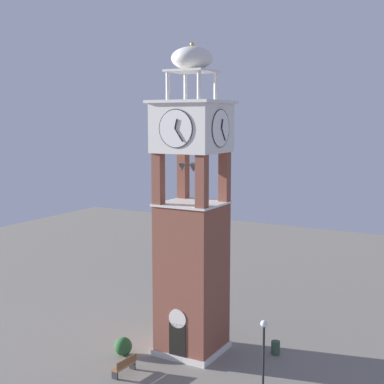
% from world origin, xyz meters
% --- Properties ---
extents(ground, '(80.00, 80.00, 0.00)m').
position_xyz_m(ground, '(0.00, 0.00, 0.00)').
color(ground, gray).
extents(clock_tower, '(3.95, 3.95, 18.02)m').
position_xyz_m(clock_tower, '(0.00, -0.00, 7.42)').
color(clock_tower, brown).
rests_on(clock_tower, ground).
extents(park_bench, '(0.57, 1.63, 0.95)m').
position_xyz_m(park_bench, '(-1.68, -4.47, 0.48)').
color(park_bench, brown).
rests_on(park_bench, ground).
extents(lamp_post, '(0.36, 0.36, 3.84)m').
position_xyz_m(lamp_post, '(5.65, -2.72, 2.67)').
color(lamp_post, black).
rests_on(lamp_post, ground).
extents(trash_bin, '(0.52, 0.52, 0.80)m').
position_xyz_m(trash_bin, '(4.53, 2.00, 0.40)').
color(trash_bin, '#38513D').
rests_on(trash_bin, ground).
extents(shrub_near_entry, '(1.05, 1.05, 1.06)m').
position_xyz_m(shrub_near_entry, '(-3.25, -2.48, 0.53)').
color(shrub_near_entry, '#28562D').
rests_on(shrub_near_entry, ground).
extents(shrub_left_of_tower, '(0.88, 0.88, 0.63)m').
position_xyz_m(shrub_left_of_tower, '(-2.13, 3.12, 0.32)').
color(shrub_left_of_tower, '#28562D').
rests_on(shrub_left_of_tower, ground).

